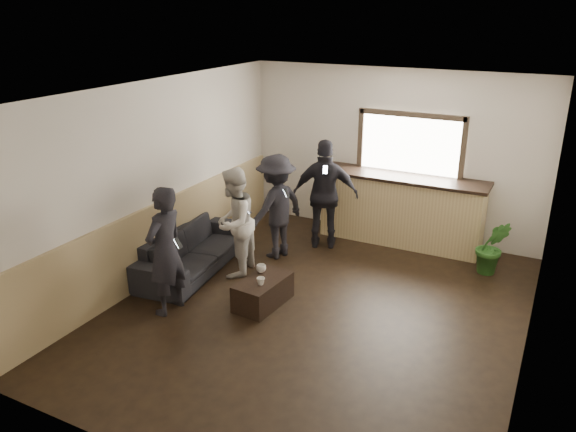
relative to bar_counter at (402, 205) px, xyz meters
The scene contains 12 objects.
ground 2.79m from the bar_counter, 96.35° to the right, with size 5.00×6.00×0.01m, color black.
room_shell 3.00m from the bar_counter, 111.04° to the right, with size 5.01×6.01×2.80m.
bar_counter is the anchor object (origin of this frame).
sofa 3.46m from the bar_counter, 135.43° to the right, with size 2.13×0.83×0.62m, color black.
coffee_table 3.08m from the bar_counter, 109.04° to the right, with size 0.46×0.82×0.37m, color black.
cup_a 2.93m from the bar_counter, 112.54° to the right, with size 0.13×0.13×0.10m, color silver.
cup_b 3.17m from the bar_counter, 107.41° to the right, with size 0.10×0.10×0.10m, color silver.
potted_plant 1.65m from the bar_counter, 20.05° to the right, with size 0.46×0.37×0.84m, color #2D6623.
person_a 4.09m from the bar_counter, 119.27° to the right, with size 0.48×0.63×1.68m.
person_b 2.90m from the bar_counter, 128.82° to the right, with size 0.72×0.86×1.60m.
person_c 2.13m from the bar_counter, 137.68° to the right, with size 0.90×1.19×1.64m.
person_d 1.31m from the bar_counter, 143.95° to the right, with size 1.13×0.78×1.78m.
Camera 1 is at (2.57, -5.87, 3.72)m, focal length 35.00 mm.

